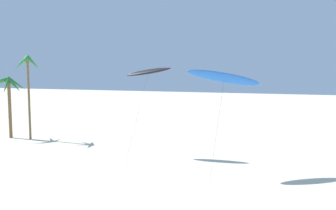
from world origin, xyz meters
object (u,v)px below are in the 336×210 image
(flying_kite_0, at_px, (148,72))
(flying_kite_1, at_px, (224,78))
(palm_tree_0, at_px, (8,89))
(palm_tree_1, at_px, (28,69))

(flying_kite_0, relative_size, flying_kite_1, 1.02)
(palm_tree_0, bearing_deg, palm_tree_1, 1.79)
(palm_tree_0, bearing_deg, flying_kite_1, -11.45)
(palm_tree_1, xyz_separation_m, flying_kite_1, (27.20, -6.30, -0.81))
(palm_tree_0, height_order, palm_tree_1, palm_tree_1)
(palm_tree_0, distance_m, flying_kite_0, 21.86)
(palm_tree_1, height_order, flying_kite_0, palm_tree_1)
(palm_tree_0, xyz_separation_m, flying_kite_1, (30.57, -6.19, 1.83))
(palm_tree_1, xyz_separation_m, flying_kite_0, (18.24, -2.45, -0.29))
(palm_tree_0, xyz_separation_m, palm_tree_1, (3.37, 0.11, 2.63))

